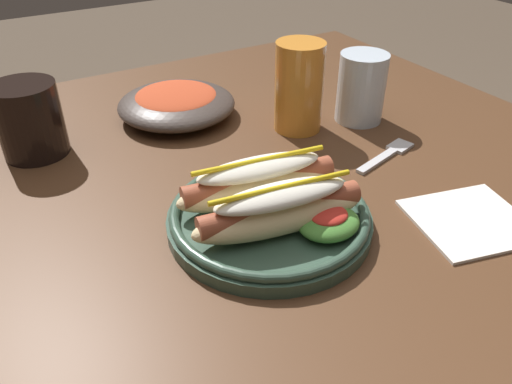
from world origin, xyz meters
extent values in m
cube|color=#51331E|center=(0.00, 0.00, 0.72)|extent=(1.13, 0.92, 0.04)
cylinder|color=#51331E|center=(0.47, 0.37, 0.35)|extent=(0.06, 0.06, 0.70)
cylinder|color=#334C3D|center=(0.02, -0.12, 0.75)|extent=(0.24, 0.24, 0.02)
torus|color=#334C3D|center=(0.02, -0.12, 0.76)|extent=(0.23, 0.23, 0.01)
ellipsoid|color=beige|center=(0.01, -0.15, 0.78)|extent=(0.21, 0.08, 0.04)
cylinder|color=#9E4C33|center=(0.01, -0.15, 0.78)|extent=(0.19, 0.05, 0.03)
ellipsoid|color=silver|center=(0.01, -0.15, 0.80)|extent=(0.15, 0.06, 0.02)
cylinder|color=yellow|center=(0.01, -0.15, 0.81)|extent=(0.16, 0.03, 0.01)
ellipsoid|color=beige|center=(0.02, -0.09, 0.78)|extent=(0.21, 0.08, 0.04)
cylinder|color=#9E4C33|center=(0.02, -0.09, 0.78)|extent=(0.19, 0.05, 0.03)
ellipsoid|color=silver|center=(0.02, -0.09, 0.80)|extent=(0.15, 0.06, 0.02)
cylinder|color=yellow|center=(0.02, -0.09, 0.81)|extent=(0.16, 0.03, 0.01)
ellipsoid|color=#4C8C38|center=(0.06, -0.18, 0.77)|extent=(0.07, 0.06, 0.02)
ellipsoid|color=red|center=(0.06, -0.18, 0.78)|extent=(0.04, 0.04, 0.01)
cube|color=silver|center=(0.23, -0.07, 0.74)|extent=(0.09, 0.03, 0.00)
cube|color=silver|center=(0.28, -0.06, 0.74)|extent=(0.04, 0.03, 0.00)
cylinder|color=black|center=(-0.18, 0.20, 0.79)|extent=(0.09, 0.09, 0.10)
cylinder|color=silver|center=(0.29, 0.05, 0.79)|extent=(0.08, 0.08, 0.11)
cylinder|color=orange|center=(0.19, 0.08, 0.81)|extent=(0.07, 0.07, 0.14)
ellipsoid|color=#423833|center=(0.04, 0.21, 0.76)|extent=(0.19, 0.19, 0.04)
ellipsoid|color=#B74223|center=(0.04, 0.21, 0.78)|extent=(0.13, 0.13, 0.02)
cube|color=white|center=(0.23, -0.23, 0.74)|extent=(0.15, 0.15, 0.00)
camera|label=1|loc=(-0.23, -0.51, 1.10)|focal=35.55mm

